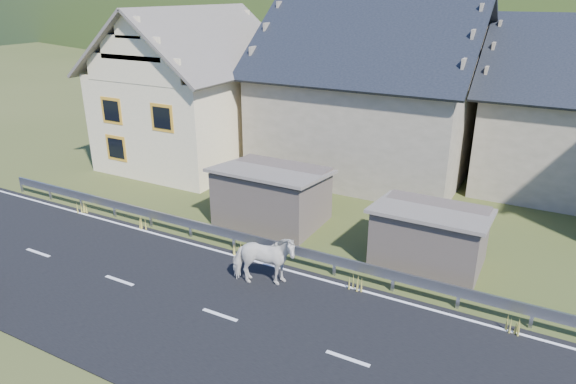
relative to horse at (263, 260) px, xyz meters
The scene contains 11 objects.
ground 2.27m from the horse, 96.93° to the right, with size 160.00×160.00×0.00m, color #2D3D15.
road 2.26m from the horse, 96.93° to the right, with size 60.00×7.00×0.04m, color black.
lane_markings 2.25m from the horse, 96.93° to the right, with size 60.00×6.60×0.01m, color silver.
guardrail 1.68m from the horse, 98.80° to the left, with size 28.10×0.09×0.75m.
shed_left 4.98m from the horse, 116.89° to the left, with size 4.30×3.30×2.40m, color #64574D.
shed_right 5.79m from the horse, 42.82° to the left, with size 3.80×2.90×2.20m, color #64574D.
house_cream 14.69m from the horse, 135.91° to the left, with size 7.80×9.80×8.30m.
house_stone_a 13.52m from the horse, 95.52° to the left, with size 10.80×9.80×8.90m.
mountain 179.23m from the horse, 88.47° to the left, with size 440.00×280.00×260.00m, color #243811.
conifer_patch 121.36m from the horse, 117.11° to the left, with size 76.00×50.00×28.00m, color black.
horse is the anchor object (origin of this frame).
Camera 1 is at (7.74, -10.13, 8.84)m, focal length 32.00 mm.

